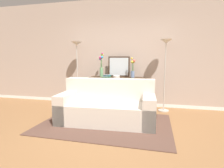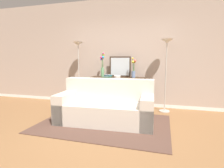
{
  "view_description": "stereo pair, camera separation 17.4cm",
  "coord_description": "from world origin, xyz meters",
  "views": [
    {
      "loc": [
        0.89,
        -2.79,
        1.3
      ],
      "look_at": [
        -0.11,
        1.29,
        0.72
      ],
      "focal_mm": 28.93,
      "sensor_mm": 36.0,
      "label": 1
    },
    {
      "loc": [
        1.06,
        -2.74,
        1.3
      ],
      "look_at": [
        -0.11,
        1.29,
        0.72
      ],
      "focal_mm": 28.93,
      "sensor_mm": 36.0,
      "label": 2
    }
  ],
  "objects": [
    {
      "name": "ground_plane",
      "position": [
        0.0,
        0.0,
        -0.01
      ],
      "size": [
        16.0,
        16.0,
        0.02
      ],
      "primitive_type": "cube",
      "color": "brown"
    },
    {
      "name": "back_wall",
      "position": [
        0.0,
        2.27,
        1.47
      ],
      "size": [
        12.0,
        0.15,
        2.94
      ],
      "color": "white",
      "rests_on": "ground"
    },
    {
      "name": "area_rug",
      "position": [
        -0.07,
        0.59,
        0.01
      ],
      "size": [
        2.57,
        1.77,
        0.01
      ],
      "color": "#51382D",
      "rests_on": "ground"
    },
    {
      "name": "couch",
      "position": [
        -0.08,
        0.75,
        0.31
      ],
      "size": [
        1.99,
        1.03,
        0.88
      ],
      "color": "beige",
      "rests_on": "ground"
    },
    {
      "name": "console_table",
      "position": [
        -0.13,
        1.9,
        0.58
      ],
      "size": [
        1.43,
        0.38,
        0.83
      ],
      "color": "#382619",
      "rests_on": "ground"
    },
    {
      "name": "floor_lamp_left",
      "position": [
        -1.24,
        1.83,
        1.39
      ],
      "size": [
        0.28,
        0.28,
        1.77
      ],
      "color": "#B7B2A8",
      "rests_on": "ground"
    },
    {
      "name": "floor_lamp_right",
      "position": [
        1.1,
        1.83,
        1.4
      ],
      "size": [
        0.28,
        0.28,
        1.78
      ],
      "color": "#B7B2A8",
      "rests_on": "ground"
    },
    {
      "name": "wall_mirror",
      "position": [
        -0.1,
        2.06,
        1.1
      ],
      "size": [
        0.59,
        0.02,
        0.55
      ],
      "color": "#382619",
      "rests_on": "console_table"
    },
    {
      "name": "vase_tall_flowers",
      "position": [
        -0.56,
        1.91,
        1.11
      ],
      "size": [
        0.12,
        0.12,
        0.65
      ],
      "color": "#669E6B",
      "rests_on": "console_table"
    },
    {
      "name": "vase_short_flowers",
      "position": [
        0.3,
        1.89,
        1.05
      ],
      "size": [
        0.12,
        0.13,
        0.52
      ],
      "color": "#6B84AD",
      "rests_on": "console_table"
    },
    {
      "name": "fruit_bowl",
      "position": [
        -0.11,
        1.78,
        0.86
      ],
      "size": [
        0.18,
        0.18,
        0.06
      ],
      "color": "silver",
      "rests_on": "console_table"
    },
    {
      "name": "book_stack",
      "position": [
        -0.37,
        1.77,
        0.86
      ],
      "size": [
        0.22,
        0.18,
        0.07
      ],
      "color": "#236033",
      "rests_on": "console_table"
    },
    {
      "name": "book_row_under_console",
      "position": [
        -0.53,
        1.9,
        0.06
      ],
      "size": [
        0.38,
        0.18,
        0.13
      ],
      "color": "silver",
      "rests_on": "ground"
    }
  ]
}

